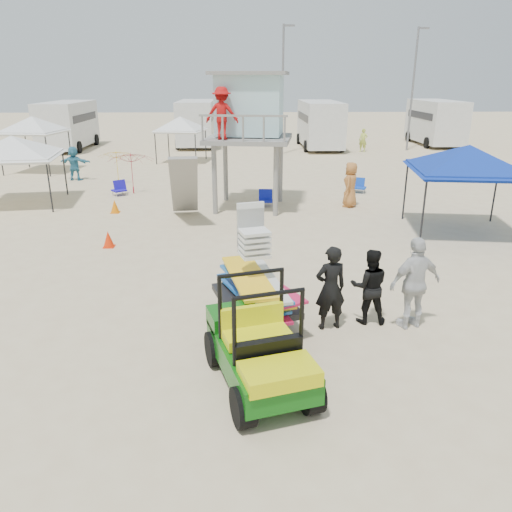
{
  "coord_description": "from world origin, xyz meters",
  "views": [
    {
      "loc": [
        0.18,
        -6.89,
        4.85
      ],
      "look_at": [
        0.5,
        3.0,
        1.3
      ],
      "focal_mm": 35.0,
      "sensor_mm": 36.0,
      "label": 1
    }
  ],
  "objects_px": {
    "surf_trailer": "(254,282)",
    "canopy_blue": "(469,150)",
    "man_left": "(330,288)",
    "lifeguard_tower": "(246,110)",
    "utility_cart": "(258,341)"
  },
  "relations": [
    {
      "from": "surf_trailer",
      "to": "canopy_blue",
      "type": "bearing_deg",
      "value": 41.84
    },
    {
      "from": "man_left",
      "to": "lifeguard_tower",
      "type": "relative_size",
      "value": 0.36
    },
    {
      "from": "utility_cart",
      "to": "lifeguard_tower",
      "type": "xyz_separation_m",
      "value": [
        -0.0,
        12.31,
        2.83
      ]
    },
    {
      "from": "surf_trailer",
      "to": "man_left",
      "type": "distance_m",
      "value": 1.55
    },
    {
      "from": "utility_cart",
      "to": "canopy_blue",
      "type": "height_order",
      "value": "canopy_blue"
    },
    {
      "from": "surf_trailer",
      "to": "canopy_blue",
      "type": "relative_size",
      "value": 0.73
    },
    {
      "from": "surf_trailer",
      "to": "lifeguard_tower",
      "type": "relative_size",
      "value": 0.54
    },
    {
      "from": "utility_cart",
      "to": "surf_trailer",
      "type": "distance_m",
      "value": 2.33
    },
    {
      "from": "utility_cart",
      "to": "lifeguard_tower",
      "type": "bearing_deg",
      "value": 90.0
    },
    {
      "from": "man_left",
      "to": "lifeguard_tower",
      "type": "height_order",
      "value": "lifeguard_tower"
    },
    {
      "from": "utility_cart",
      "to": "surf_trailer",
      "type": "relative_size",
      "value": 1.0
    },
    {
      "from": "man_left",
      "to": "lifeguard_tower",
      "type": "distance_m",
      "value": 10.76
    },
    {
      "from": "man_left",
      "to": "canopy_blue",
      "type": "height_order",
      "value": "canopy_blue"
    },
    {
      "from": "canopy_blue",
      "to": "surf_trailer",
      "type": "bearing_deg",
      "value": -138.16
    },
    {
      "from": "utility_cart",
      "to": "canopy_blue",
      "type": "bearing_deg",
      "value": 50.91
    }
  ]
}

